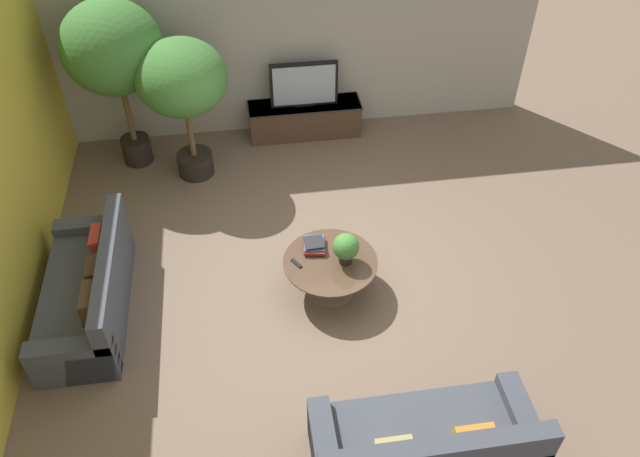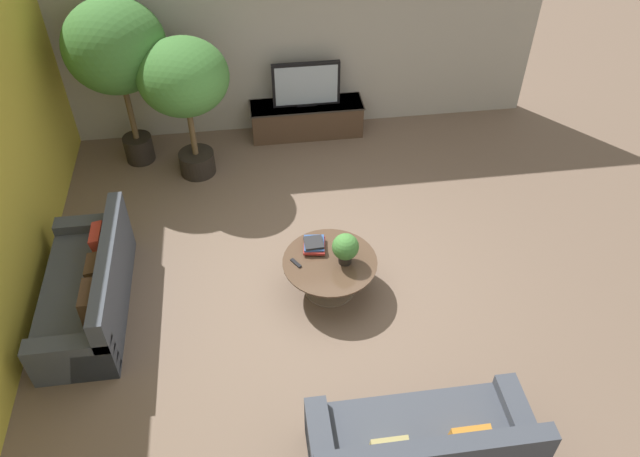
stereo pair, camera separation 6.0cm
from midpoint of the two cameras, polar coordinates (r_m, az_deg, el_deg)
The scene contains 12 objects.
ground_plane at distance 7.46m, azimuth 0.01°, elevation -3.96°, with size 24.00×24.00×0.00m, color brown.
back_wall_stone at distance 9.25m, azimuth -2.86°, elevation 17.45°, with size 7.40×0.12×3.00m, color #A39E93.
media_console at distance 9.58m, azimuth -1.04°, elevation 10.03°, with size 1.69×0.50×0.51m.
television at distance 9.29m, azimuth -1.09°, elevation 13.03°, with size 0.99×0.13×0.67m.
coffee_table at distance 7.05m, azimuth 1.15°, elevation -3.76°, with size 1.06×1.06×0.45m.
couch_by_wall at distance 7.31m, azimuth -20.12°, elevation -5.35°, with size 0.84×2.00×0.84m.
couch_near_entry at distance 5.89m, azimuth 9.57°, elevation -19.07°, with size 1.97×0.84×0.84m.
potted_palm_tall at distance 8.67m, azimuth -18.00°, elevation 15.29°, with size 1.31×1.31×2.37m.
potted_palm_corner at distance 8.32m, azimuth -12.12°, elevation 12.94°, with size 1.17×1.17×1.99m.
potted_plant_tabletop at distance 6.79m, azimuth 2.60°, elevation -1.77°, with size 0.30×0.30×0.38m.
book_stack at distance 7.06m, azimuth -0.28°, elevation -1.49°, with size 0.28×0.32×0.11m.
remote_black at distance 6.92m, azimuth -1.97°, elevation -3.18°, with size 0.04×0.16×0.02m, color black.
Camera 2 is at (-0.67, -5.10, 5.41)m, focal length 35.00 mm.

